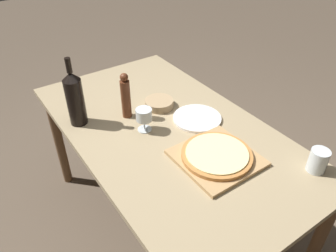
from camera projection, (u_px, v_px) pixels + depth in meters
name	position (u px, v px, depth m)	size (l,w,h in m)	color
ground_plane	(168.00, 222.00, 2.12)	(12.00, 12.00, 0.00)	brown
dining_table	(167.00, 142.00, 1.73)	(0.90, 1.59, 0.76)	#9E8966
cutting_board	(216.00, 158.00, 1.48)	(0.34, 0.34, 0.02)	tan
pizza	(217.00, 154.00, 1.47)	(0.32, 0.32, 0.02)	#BC7A3D
wine_bottle	(75.00, 98.00, 1.63)	(0.09, 0.09, 0.36)	black
pepper_mill	(126.00, 96.00, 1.69)	(0.05, 0.05, 0.25)	#5B2D19
wine_glass	(144.00, 116.00, 1.62)	(0.08, 0.08, 0.12)	silver
small_bowl	(159.00, 103.00, 1.83)	(0.16, 0.16, 0.04)	tan
drinking_tumbler	(318.00, 161.00, 1.40)	(0.08, 0.08, 0.11)	silver
dinner_plate	(197.00, 118.00, 1.74)	(0.26, 0.26, 0.01)	white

